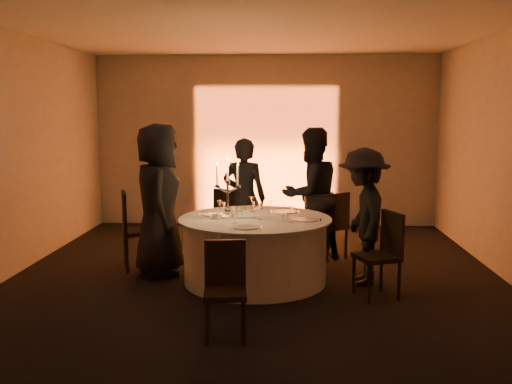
{
  "coord_description": "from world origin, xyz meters",
  "views": [
    {
      "loc": [
        0.36,
        -6.59,
        2.0
      ],
      "look_at": [
        0.0,
        0.2,
        1.05
      ],
      "focal_mm": 40.0,
      "sensor_mm": 36.0,
      "label": 1
    }
  ],
  "objects_px": {
    "guest_right": "(363,217)",
    "chair_back_left": "(229,214)",
    "guest_left": "(158,200)",
    "chair_right": "(383,250)",
    "chair_back_right": "(332,222)",
    "chair_front": "(225,284)",
    "candelabra": "(228,197)",
    "coffee_cup": "(215,217)",
    "chair_left": "(134,226)",
    "guest_back_left": "(244,198)",
    "banquet_table": "(255,250)",
    "guest_back_right": "(311,195)"
  },
  "relations": [
    {
      "from": "chair_left",
      "to": "guest_right",
      "type": "xyz_separation_m",
      "value": [
        2.85,
        -0.51,
        0.24
      ]
    },
    {
      "from": "chair_back_right",
      "to": "guest_right",
      "type": "distance_m",
      "value": 1.18
    },
    {
      "from": "guest_back_right",
      "to": "guest_right",
      "type": "distance_m",
      "value": 1.19
    },
    {
      "from": "chair_left",
      "to": "coffee_cup",
      "type": "distance_m",
      "value": 1.29
    },
    {
      "from": "guest_back_left",
      "to": "guest_back_right",
      "type": "relative_size",
      "value": 0.92
    },
    {
      "from": "chair_back_left",
      "to": "chair_front",
      "type": "xyz_separation_m",
      "value": [
        0.31,
        -3.38,
        -0.02
      ]
    },
    {
      "from": "guest_left",
      "to": "chair_right",
      "type": "bearing_deg",
      "value": -117.88
    },
    {
      "from": "guest_right",
      "to": "chair_back_left",
      "type": "bearing_deg",
      "value": -135.74
    },
    {
      "from": "guest_back_right",
      "to": "banquet_table",
      "type": "bearing_deg",
      "value": 21.56
    },
    {
      "from": "chair_right",
      "to": "guest_right",
      "type": "bearing_deg",
      "value": 176.21
    },
    {
      "from": "chair_front",
      "to": "guest_right",
      "type": "bearing_deg",
      "value": 43.15
    },
    {
      "from": "chair_front",
      "to": "candelabra",
      "type": "xyz_separation_m",
      "value": [
        -0.14,
        1.66,
        0.54
      ]
    },
    {
      "from": "chair_front",
      "to": "guest_back_left",
      "type": "relative_size",
      "value": 0.52
    },
    {
      "from": "guest_left",
      "to": "guest_back_left",
      "type": "xyz_separation_m",
      "value": [
        0.99,
        0.92,
        -0.11
      ]
    },
    {
      "from": "chair_back_left",
      "to": "guest_left",
      "type": "relative_size",
      "value": 0.48
    },
    {
      "from": "chair_right",
      "to": "chair_front",
      "type": "xyz_separation_m",
      "value": [
        -1.6,
        -1.16,
        -0.05
      ]
    },
    {
      "from": "guest_right",
      "to": "coffee_cup",
      "type": "distance_m",
      "value": 1.73
    },
    {
      "from": "guest_back_right",
      "to": "guest_right",
      "type": "relative_size",
      "value": 1.13
    },
    {
      "from": "chair_back_left",
      "to": "coffee_cup",
      "type": "height_order",
      "value": "chair_back_left"
    },
    {
      "from": "candelabra",
      "to": "chair_front",
      "type": "bearing_deg",
      "value": -85.07
    },
    {
      "from": "chair_back_right",
      "to": "coffee_cup",
      "type": "bearing_deg",
      "value": -0.1
    },
    {
      "from": "guest_left",
      "to": "coffee_cup",
      "type": "bearing_deg",
      "value": -127.47
    },
    {
      "from": "chair_back_left",
      "to": "coffee_cup",
      "type": "distance_m",
      "value": 1.84
    },
    {
      "from": "banquet_table",
      "to": "chair_left",
      "type": "xyz_separation_m",
      "value": [
        -1.58,
        0.48,
        0.18
      ]
    },
    {
      "from": "chair_left",
      "to": "chair_front",
      "type": "height_order",
      "value": "chair_left"
    },
    {
      "from": "banquet_table",
      "to": "chair_back_left",
      "type": "distance_m",
      "value": 1.79
    },
    {
      "from": "chair_left",
      "to": "guest_right",
      "type": "relative_size",
      "value": 0.62
    },
    {
      "from": "chair_front",
      "to": "coffee_cup",
      "type": "bearing_deg",
      "value": 94.75
    },
    {
      "from": "chair_back_left",
      "to": "guest_left",
      "type": "height_order",
      "value": "guest_left"
    },
    {
      "from": "guest_back_left",
      "to": "candelabra",
      "type": "distance_m",
      "value": 1.2
    },
    {
      "from": "guest_back_left",
      "to": "coffee_cup",
      "type": "xyz_separation_m",
      "value": [
        -0.25,
        -1.28,
        -0.03
      ]
    },
    {
      "from": "guest_left",
      "to": "guest_back_left",
      "type": "bearing_deg",
      "value": -58.8
    },
    {
      "from": "coffee_cup",
      "to": "candelabra",
      "type": "distance_m",
      "value": 0.28
    },
    {
      "from": "guest_left",
      "to": "guest_right",
      "type": "bearing_deg",
      "value": -108.08
    },
    {
      "from": "chair_back_left",
      "to": "guest_back_left",
      "type": "xyz_separation_m",
      "value": [
        0.27,
        -0.54,
        0.33
      ]
    },
    {
      "from": "chair_back_right",
      "to": "chair_front",
      "type": "xyz_separation_m",
      "value": [
        -1.17,
        -2.76,
        -0.04
      ]
    },
    {
      "from": "chair_back_right",
      "to": "coffee_cup",
      "type": "xyz_separation_m",
      "value": [
        -1.46,
        -1.2,
        0.28
      ]
    },
    {
      "from": "chair_front",
      "to": "guest_left",
      "type": "distance_m",
      "value": 2.22
    },
    {
      "from": "guest_back_right",
      "to": "coffee_cup",
      "type": "relative_size",
      "value": 16.42
    },
    {
      "from": "guest_right",
      "to": "candelabra",
      "type": "height_order",
      "value": "guest_right"
    },
    {
      "from": "chair_back_left",
      "to": "guest_back_right",
      "type": "distance_m",
      "value": 1.43
    },
    {
      "from": "coffee_cup",
      "to": "guest_back_left",
      "type": "bearing_deg",
      "value": 78.91
    },
    {
      "from": "chair_right",
      "to": "guest_left",
      "type": "distance_m",
      "value": 2.76
    },
    {
      "from": "chair_back_left",
      "to": "chair_back_right",
      "type": "height_order",
      "value": "chair_back_right"
    },
    {
      "from": "coffee_cup",
      "to": "chair_back_left",
      "type": "bearing_deg",
      "value": 90.66
    },
    {
      "from": "guest_back_left",
      "to": "guest_back_right",
      "type": "distance_m",
      "value": 0.93
    },
    {
      "from": "guest_right",
      "to": "candelabra",
      "type": "relative_size",
      "value": 2.22
    },
    {
      "from": "guest_back_right",
      "to": "chair_front",
      "type": "bearing_deg",
      "value": 37.75
    },
    {
      "from": "chair_front",
      "to": "coffee_cup",
      "type": "height_order",
      "value": "chair_front"
    },
    {
      "from": "chair_back_left",
      "to": "chair_right",
      "type": "xyz_separation_m",
      "value": [
        1.9,
        -2.22,
        0.03
      ]
    }
  ]
}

